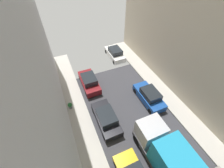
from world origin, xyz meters
TOP-DOWN VIEW (x-y plane):
  - parked_car_left_4 at (-2.70, 8.47)m, footprint 1.78×4.20m
  - parked_car_left_5 at (-2.70, 14.08)m, footprint 1.78×4.20m
  - parked_car_right_3 at (2.70, 9.20)m, footprint 1.78×4.20m
  - parked_car_right_4 at (2.70, 18.47)m, footprint 1.78×4.20m
  - delivery_truck at (0.00, 2.67)m, footprint 2.26×6.60m
  - potted_plant_3 at (-5.60, 11.56)m, footprint 0.47×0.47m

SIDE VIEW (x-z plane):
  - potted_plant_3 at x=-5.60m, z-range 0.19..0.90m
  - parked_car_left_4 at x=-2.70m, z-range -0.06..1.50m
  - parked_car_left_5 at x=-2.70m, z-range -0.06..1.50m
  - parked_car_right_3 at x=2.70m, z-range -0.06..1.50m
  - parked_car_right_4 at x=2.70m, z-range -0.06..1.50m
  - delivery_truck at x=0.00m, z-range 0.10..3.48m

